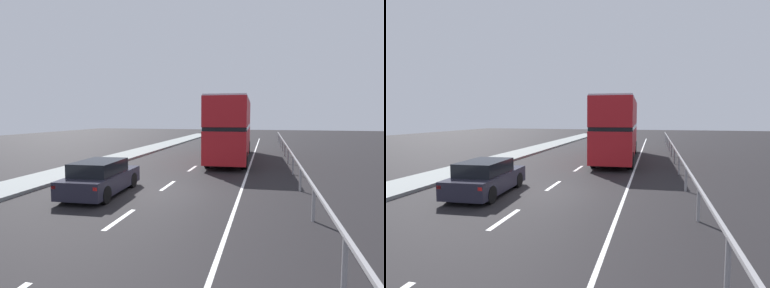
% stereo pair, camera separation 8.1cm
% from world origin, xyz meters
% --- Properties ---
extents(ground_plane, '(74.46, 120.00, 0.10)m').
position_xyz_m(ground_plane, '(0.00, 0.00, -0.05)').
color(ground_plane, black).
extents(near_sidewalk_kerb, '(2.38, 80.00, 0.14)m').
position_xyz_m(near_sidewalk_kerb, '(-6.25, 0.00, 0.07)').
color(near_sidewalk_kerb, gray).
rests_on(near_sidewalk_kerb, ground).
extents(lane_paint_markings, '(3.40, 46.00, 0.01)m').
position_xyz_m(lane_paint_markings, '(2.07, 8.68, 0.00)').
color(lane_paint_markings, silver).
rests_on(lane_paint_markings, ground).
extents(bridge_side_railing, '(0.10, 42.00, 1.04)m').
position_xyz_m(bridge_side_railing, '(5.63, 9.00, 0.86)').
color(bridge_side_railing, gray).
rests_on(bridge_side_railing, ground).
extents(double_decker_bus_red, '(2.85, 11.14, 4.32)m').
position_xyz_m(double_decker_bus_red, '(1.77, 10.28, 2.31)').
color(double_decker_bus_red, '#AE161C').
rests_on(double_decker_bus_red, ground).
extents(hatchback_car_near, '(1.94, 4.11, 1.36)m').
position_xyz_m(hatchback_car_near, '(-2.12, -0.99, 0.66)').
color(hatchback_car_near, '#22212E').
rests_on(hatchback_car_near, ground).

